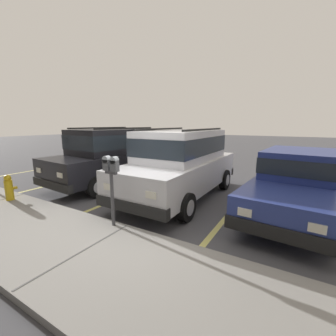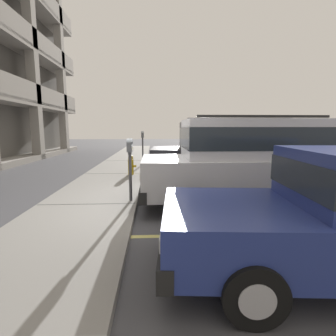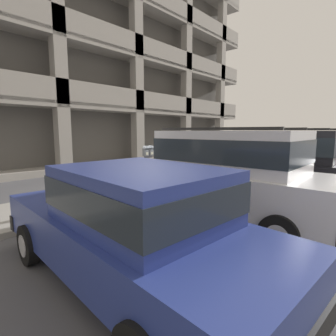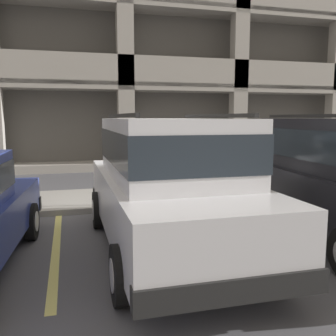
# 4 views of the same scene
# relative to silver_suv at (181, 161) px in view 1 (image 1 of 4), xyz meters

# --- Properties ---
(ground_plane) EXTENTS (80.00, 80.00, 0.10)m
(ground_plane) POSITION_rel_silver_suv_xyz_m (-0.07, 2.31, -1.14)
(ground_plane) COLOR #4C4C51
(sidewalk) EXTENTS (40.00, 2.20, 0.12)m
(sidewalk) POSITION_rel_silver_suv_xyz_m (-0.07, 3.61, -1.03)
(sidewalk) COLOR gray
(sidewalk) RESTS_ON ground_plane
(parking_stall_lines) EXTENTS (12.62, 4.80, 0.01)m
(parking_stall_lines) POSITION_rel_silver_suv_xyz_m (1.49, 0.91, -1.08)
(parking_stall_lines) COLOR #DBD16B
(parking_stall_lines) RESTS_ON ground_plane
(silver_suv) EXTENTS (2.03, 4.78, 2.03)m
(silver_suv) POSITION_rel_silver_suv_xyz_m (0.00, 0.00, 0.00)
(silver_suv) COLOR silver
(silver_suv) RESTS_ON ground_plane
(red_sedan) EXTENTS (2.10, 4.61, 1.54)m
(red_sedan) POSITION_rel_silver_suv_xyz_m (-2.97, -0.31, -0.27)
(red_sedan) COLOR navy
(red_sedan) RESTS_ON ground_plane
(dark_hatchback) EXTENTS (2.27, 4.91, 2.03)m
(dark_hatchback) POSITION_rel_silver_suv_xyz_m (2.90, -0.19, 0.00)
(dark_hatchback) COLOR black
(dark_hatchback) RESTS_ON ground_plane
(parking_meter_near) EXTENTS (0.35, 0.12, 1.43)m
(parking_meter_near) POSITION_rel_silver_suv_xyz_m (0.18, 2.66, 0.10)
(parking_meter_near) COLOR #47474C
(parking_meter_near) RESTS_ON sidewalk
(fire_hydrant) EXTENTS (0.30, 0.30, 0.70)m
(fire_hydrant) POSITION_rel_silver_suv_xyz_m (3.72, 2.95, -0.62)
(fire_hydrant) COLOR gold
(fire_hydrant) RESTS_ON sidewalk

